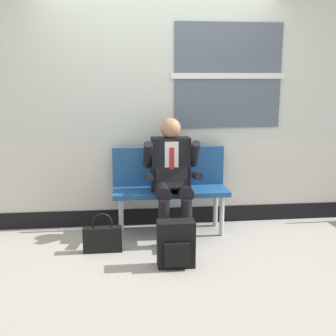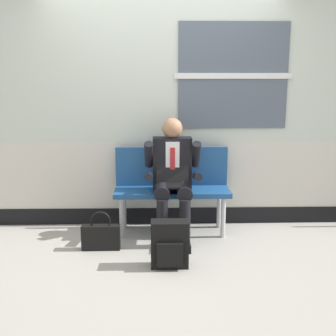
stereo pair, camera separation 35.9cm
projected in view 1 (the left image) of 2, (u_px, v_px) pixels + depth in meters
ground_plane at (165, 244)px, 4.29m from camera, size 18.00×18.00×0.00m
station_wall at (159, 84)px, 4.63m from camera, size 5.24×0.17×3.15m
bench_with_person at (170, 183)px, 4.58m from camera, size 1.21×0.42×0.90m
person_seated at (172, 176)px, 4.36m from camera, size 0.57×0.70×1.23m
backpack at (176, 245)px, 3.75m from camera, size 0.33×0.20×0.41m
handbag at (103, 238)px, 4.08m from camera, size 0.37×0.10×0.38m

